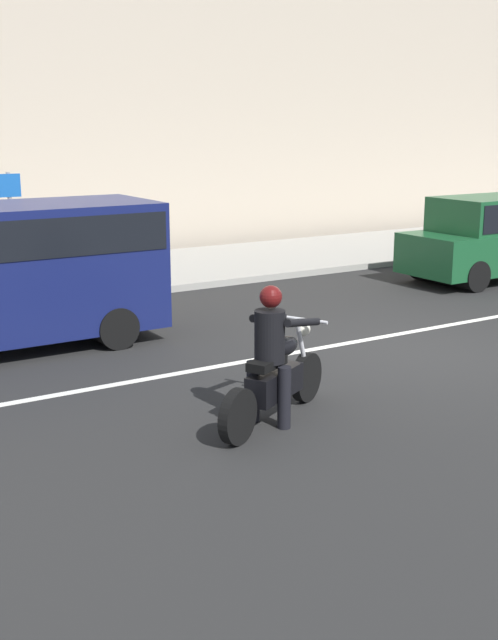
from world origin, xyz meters
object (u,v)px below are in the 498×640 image
at_px(motorcycle_with_rider_black_leather, 274,366).
at_px(parked_van_navy, 2,267).
at_px(parked_hatchback_forest_green, 491,237).
at_px(street_sign_post, 11,219).

height_order(motorcycle_with_rider_black_leather, parked_van_navy, parked_van_navy).
bearing_deg(motorcycle_with_rider_black_leather, parked_hatchback_forest_green, 28.22).
bearing_deg(parked_hatchback_forest_green, motorcycle_with_rider_black_leather, -151.78).
bearing_deg(motorcycle_with_rider_black_leather, parked_van_navy, 110.32).
bearing_deg(parked_van_navy, parked_hatchback_forest_green, 0.18).
bearing_deg(street_sign_post, parked_hatchback_forest_green, -22.00).
height_order(parked_van_navy, street_sign_post, street_sign_post).
bearing_deg(street_sign_post, motorcycle_with_rider_black_leather, -86.65).
distance_m(parked_hatchback_forest_green, street_sign_post, 9.98).
distance_m(motorcycle_with_rider_black_leather, street_sign_post, 8.48).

